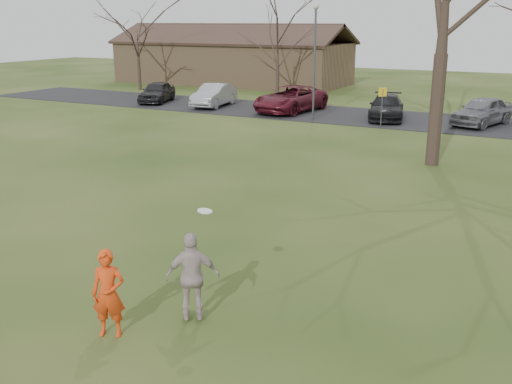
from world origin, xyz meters
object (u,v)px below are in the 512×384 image
(building, at_px, (232,61))
(lamp_post, at_px, (315,48))
(car_2, at_px, (291,99))
(catching_play, at_px, (193,276))
(player_defender, at_px, (108,294))
(car_0, at_px, (157,92))
(car_4, at_px, (482,111))
(car_1, at_px, (214,95))
(car_3, at_px, (386,107))

(building, height_order, lamp_post, lamp_post)
(car_2, distance_m, catching_play, 25.89)
(player_defender, relative_size, building, 0.08)
(car_0, distance_m, lamp_post, 12.71)
(car_4, distance_m, lamp_post, 9.49)
(car_1, xyz_separation_m, car_3, (11.23, 0.16, -0.06))
(car_3, relative_size, car_4, 1.04)
(car_4, xyz_separation_m, building, (-22.57, 12.96, 1.15))
(car_3, xyz_separation_m, lamp_post, (-3.54, -2.17, 3.27))
(car_2, distance_m, car_3, 5.92)
(player_defender, distance_m, catching_play, 1.51)
(car_1, height_order, car_3, car_1)
(car_3, distance_m, catching_play, 24.43)
(car_0, relative_size, car_2, 0.73)
(player_defender, distance_m, car_1, 28.43)
(car_0, xyz_separation_m, car_4, (20.70, 0.62, 0.05))
(car_1, bearing_deg, car_0, 174.08)
(car_3, height_order, lamp_post, lamp_post)
(car_2, bearing_deg, catching_play, -62.53)
(car_2, bearing_deg, building, 138.54)
(player_defender, bearing_deg, lamp_post, 78.99)
(car_4, bearing_deg, car_3, -157.57)
(lamp_post, bearing_deg, player_defender, -76.63)
(lamp_post, bearing_deg, car_3, 31.52)
(car_2, distance_m, lamp_post, 4.54)
(car_2, distance_m, building, 17.68)
(car_3, xyz_separation_m, catching_play, (3.00, -24.25, 0.21))
(building, xyz_separation_m, lamp_post, (14.00, -15.50, 2.04))
(car_3, relative_size, building, 0.22)
(player_defender, xyz_separation_m, building, (-19.51, 38.66, 1.13))
(car_4, bearing_deg, catching_play, -76.39)
(car_2, bearing_deg, car_3, 6.75)
(car_2, relative_size, car_4, 1.27)
(player_defender, xyz_separation_m, car_4, (3.06, 25.70, -0.02))
(car_0, bearing_deg, car_3, -17.14)
(car_3, xyz_separation_m, building, (-17.54, 13.33, 1.23))
(catching_play, bearing_deg, car_1, 120.57)
(building, bearing_deg, car_0, -82.19)
(catching_play, bearing_deg, building, 118.67)
(player_defender, height_order, lamp_post, lamp_post)
(car_1, relative_size, car_4, 0.99)
(car_4, bearing_deg, car_2, -160.11)
(car_4, relative_size, lamp_post, 0.70)
(car_1, distance_m, car_3, 11.23)
(catching_play, height_order, building, building)
(car_2, bearing_deg, car_1, -170.37)
(car_2, height_order, car_4, car_2)
(catching_play, bearing_deg, car_2, 110.16)
(car_3, bearing_deg, lamp_post, -161.84)
(car_2, distance_m, car_4, 10.94)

